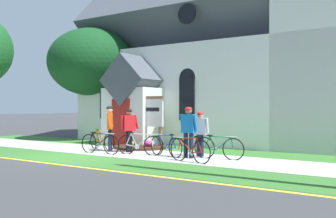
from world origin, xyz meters
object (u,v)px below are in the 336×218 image
(bicycle_silver, at_px, (139,144))
(cyclist_in_white_jersey, at_px, (200,131))
(bicycle_orange, at_px, (102,140))
(cyclist_in_green_jersey, at_px, (110,124))
(bicycle_yellow, at_px, (166,146))
(bicycle_black, at_px, (219,148))
(church_sign, at_px, (148,114))
(bicycle_white, at_px, (100,144))
(yard_deciduous_tree, at_px, (91,62))
(bicycle_blue, at_px, (190,150))
(cyclist_in_orange_jersey, at_px, (129,127))
(cyclist_in_blue_jersey, at_px, (188,128))

(bicycle_silver, bearing_deg, cyclist_in_white_jersey, 19.05)
(bicycle_orange, relative_size, cyclist_in_green_jersey, 0.99)
(bicycle_yellow, height_order, bicycle_black, bicycle_black)
(bicycle_black, distance_m, bicycle_orange, 5.25)
(bicycle_black, height_order, cyclist_in_white_jersey, cyclist_in_white_jersey)
(church_sign, distance_m, bicycle_silver, 2.85)
(church_sign, xyz_separation_m, bicycle_black, (4.21, -1.79, -1.06))
(bicycle_yellow, bearing_deg, cyclist_in_white_jersey, 25.30)
(bicycle_white, bearing_deg, bicycle_black, 13.63)
(cyclist_in_green_jersey, height_order, yard_deciduous_tree, yard_deciduous_tree)
(church_sign, distance_m, bicycle_blue, 4.84)
(bicycle_white, bearing_deg, yard_deciduous_tree, 137.05)
(bicycle_blue, height_order, cyclist_in_orange_jersey, cyclist_in_orange_jersey)
(bicycle_white, xyz_separation_m, bicycle_black, (4.34, 1.05, 0.00))
(bicycle_silver, height_order, bicycle_yellow, bicycle_silver)
(cyclist_in_blue_jersey, bearing_deg, yard_deciduous_tree, 155.52)
(cyclist_in_white_jersey, height_order, cyclist_in_green_jersey, cyclist_in_green_jersey)
(bicycle_yellow, xyz_separation_m, cyclist_in_blue_jersey, (0.94, -0.05, 0.66))
(bicycle_white, relative_size, cyclist_in_green_jersey, 1.01)
(bicycle_black, distance_m, bicycle_blue, 1.19)
(bicycle_orange, distance_m, cyclist_in_orange_jersey, 1.66)
(cyclist_in_blue_jersey, height_order, yard_deciduous_tree, yard_deciduous_tree)
(bicycle_silver, xyz_separation_m, bicycle_orange, (-2.32, 0.53, -0.00))
(bicycle_silver, distance_m, bicycle_blue, 2.52)
(church_sign, bearing_deg, cyclist_in_blue_jersey, -33.23)
(cyclist_in_orange_jersey, xyz_separation_m, yard_deciduous_tree, (-5.39, 3.48, 3.15))
(cyclist_in_orange_jersey, height_order, yard_deciduous_tree, yard_deciduous_tree)
(bicycle_white, height_order, cyclist_in_blue_jersey, cyclist_in_blue_jersey)
(bicycle_white, height_order, bicycle_black, same)
(church_sign, height_order, bicycle_silver, church_sign)
(cyclist_in_blue_jersey, bearing_deg, church_sign, 146.77)
(bicycle_blue, bearing_deg, bicycle_white, 179.40)
(cyclist_in_orange_jersey, bearing_deg, bicycle_white, -124.47)
(bicycle_yellow, height_order, bicycle_orange, bicycle_orange)
(church_sign, bearing_deg, bicycle_white, -92.62)
(bicycle_white, xyz_separation_m, cyclist_in_orange_jersey, (0.64, 0.94, 0.60))
(cyclist_in_orange_jersey, bearing_deg, cyclist_in_white_jersey, 6.61)
(bicycle_orange, distance_m, cyclist_in_white_jersey, 4.47)
(bicycle_black, bearing_deg, bicycle_orange, 179.74)
(church_sign, xyz_separation_m, bicycle_white, (-0.13, -2.85, -1.06))
(bicycle_blue, height_order, cyclist_in_blue_jersey, cyclist_in_blue_jersey)
(cyclist_in_orange_jersey, bearing_deg, cyclist_in_green_jersey, -165.80)
(bicycle_silver, height_order, bicycle_orange, bicycle_silver)
(bicycle_yellow, relative_size, cyclist_in_green_jersey, 0.94)
(bicycle_white, bearing_deg, bicycle_silver, 20.96)
(bicycle_orange, bearing_deg, bicycle_yellow, -5.40)
(church_sign, distance_m, yard_deciduous_tree, 5.78)
(bicycle_orange, height_order, cyclist_in_blue_jersey, cyclist_in_blue_jersey)
(bicycle_silver, xyz_separation_m, bicycle_blue, (2.45, -0.58, 0.01))
(church_sign, xyz_separation_m, bicycle_silver, (1.29, -2.30, -1.06))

